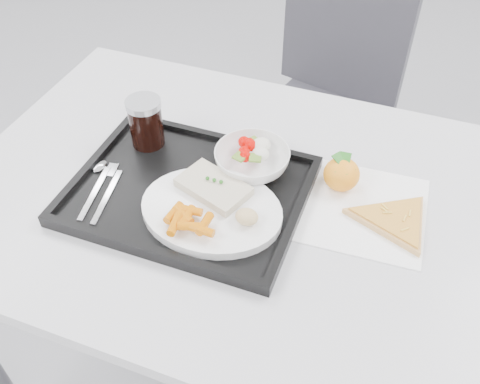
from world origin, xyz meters
The scene contains 14 objects.
table centered at (0.00, 0.30, 0.68)m, with size 1.20×0.80×0.75m.
chair centered at (0.00, 1.03, 0.54)m, with size 0.51×0.51×0.93m.
tray centered at (-0.12, 0.26, 0.76)m, with size 0.45×0.35×0.03m.
dinner_plate centered at (-0.05, 0.21, 0.77)m, with size 0.27×0.27×0.02m.
fish_fillet centered at (-0.07, 0.26, 0.79)m, with size 0.15×0.12×0.03m.
bread_roll centered at (0.02, 0.20, 0.80)m, with size 0.05×0.04×0.03m.
salad_bowl centered at (-0.03, 0.36, 0.79)m, with size 0.15×0.15×0.05m.
cola_glass centered at (-0.26, 0.36, 0.82)m, with size 0.07×0.07×0.11m.
cutlery centered at (-0.29, 0.21, 0.77)m, with size 0.10×0.17×0.01m.
napkin centered at (0.20, 0.34, 0.75)m, with size 0.26×0.25×0.00m.
tangerine centered at (0.15, 0.39, 0.79)m, with size 0.09×0.09×0.07m.
pizza_slice centered at (0.27, 0.32, 0.76)m, with size 0.21×0.21×0.02m.
carrot_pile centered at (-0.07, 0.16, 0.80)m, with size 0.10×0.08×0.02m.
salad_contents centered at (-0.03, 0.38, 0.80)m, with size 0.07×0.09×0.03m.
Camera 1 is at (0.24, -0.41, 1.50)m, focal length 40.00 mm.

